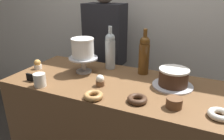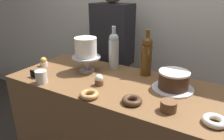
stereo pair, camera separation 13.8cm
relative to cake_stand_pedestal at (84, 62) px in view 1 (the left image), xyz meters
The scene contains 17 objects.
back_wall 0.90m from the cake_stand_pedestal, 72.54° to the left, with size 6.00×0.05×2.60m.
display_counter 0.61m from the cake_stand_pedestal, 14.20° to the right, with size 1.40×0.62×0.94m.
cake_stand_pedestal is the anchor object (origin of this frame).
white_layer_cake 0.11m from the cake_stand_pedestal, ahead, with size 0.16×0.16×0.14m.
silver_serving_platter 0.65m from the cake_stand_pedestal, ahead, with size 0.25×0.25×0.01m.
chocolate_round_cake 0.64m from the cake_stand_pedestal, ahead, with size 0.18×0.18×0.11m.
wine_bottle_clear 0.22m from the cake_stand_pedestal, 47.33° to the left, with size 0.08×0.08×0.33m.
wine_bottle_amber 0.44m from the cake_stand_pedestal, 20.56° to the left, with size 0.08×0.08×0.33m.
cupcake_vanilla 0.27m from the cake_stand_pedestal, 36.38° to the right, with size 0.06×0.06×0.07m.
cupcake_caramel 0.37m from the cake_stand_pedestal, 166.16° to the right, with size 0.06×0.06×0.07m.
donut_chocolate 0.56m from the cake_stand_pedestal, 27.54° to the right, with size 0.11×0.11×0.03m.
donut_maple 0.42m from the cake_stand_pedestal, 51.38° to the right, with size 0.11×0.11×0.03m.
donut_sugar 0.94m from the cake_stand_pedestal, 14.77° to the right, with size 0.11×0.11×0.03m.
cookie_stack 0.73m from the cake_stand_pedestal, 18.93° to the right, with size 0.08×0.08×0.05m.
price_sign_chalkboard 0.38m from the cake_stand_pedestal, 129.43° to the right, with size 0.07×0.01×0.05m.
coffee_cup_ceramic 0.35m from the cake_stand_pedestal, 111.38° to the right, with size 0.08×0.08×0.08m.
barista_figure 0.53m from the cake_stand_pedestal, 97.28° to the left, with size 0.36×0.22×1.60m.
Camera 1 is at (0.53, -1.17, 1.53)m, focal length 33.70 mm.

